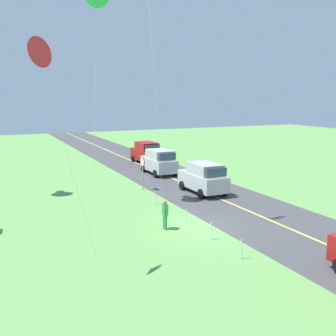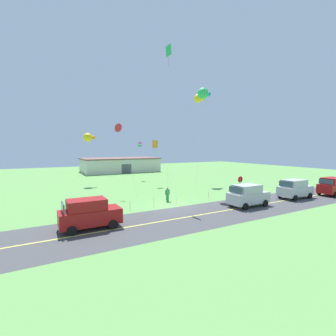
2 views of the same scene
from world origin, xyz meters
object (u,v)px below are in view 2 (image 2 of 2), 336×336
at_px(car_parked_east_near, 295,189).
at_px(stop_sign, 240,182).
at_px(car_suv_foreground, 248,195).
at_px(warehouse_distant, 120,165).
at_px(kite_pink_drift, 119,128).
at_px(kite_orange_near, 88,137).
at_px(kite_green_far, 140,144).
at_px(kite_cyan_top, 203,93).
at_px(kite_blue_mid, 198,98).
at_px(car_parked_west_near, 89,213).
at_px(kite_red_low, 169,55).
at_px(car_parked_east_far, 333,186).
at_px(kite_yellow_high, 155,145).
at_px(person_adult_near, 167,194).

height_order(car_parked_east_near, stop_sign, stop_sign).
relative_size(car_suv_foreground, warehouse_distant, 0.24).
height_order(car_parked_east_near, kite_pink_drift, kite_pink_drift).
distance_m(car_suv_foreground, kite_orange_near, 26.35).
bearing_deg(warehouse_distant, kite_green_far, -94.55).
relative_size(kite_pink_drift, kite_cyan_top, 0.67).
xyz_separation_m(kite_blue_mid, warehouse_distant, (-5.80, 25.09, -12.53)).
xyz_separation_m(car_parked_west_near, kite_red_low, (10.06, 5.94, 15.17)).
relative_size(stop_sign, kite_orange_near, 0.30).
xyz_separation_m(stop_sign, warehouse_distant, (-3.10, 37.48, -0.05)).
bearing_deg(kite_orange_near, kite_cyan_top, -53.41).
relative_size(car_parked_east_far, kite_blue_mid, 0.29).
bearing_deg(car_parked_east_far, warehouse_distant, 108.85).
relative_size(car_parked_east_near, kite_green_far, 0.62).
xyz_separation_m(car_parked_east_near, stop_sign, (-5.22, 3.64, 0.65)).
relative_size(stop_sign, kite_yellow_high, 0.35).
bearing_deg(car_parked_east_near, kite_cyan_top, 136.74).
distance_m(kite_cyan_top, warehouse_distant, 35.38).
height_order(car_parked_west_near, kite_yellow_high, kite_yellow_high).
relative_size(car_suv_foreground, kite_blue_mid, 0.29).
bearing_deg(kite_cyan_top, car_parked_east_near, -43.26).
distance_m(car_parked_east_near, warehouse_distant, 41.96).
xyz_separation_m(kite_yellow_high, warehouse_distant, (1.81, 24.06, -4.73)).
height_order(person_adult_near, kite_pink_drift, kite_pink_drift).
bearing_deg(kite_red_low, car_parked_east_far, -22.11).
bearing_deg(car_parked_east_near, car_parked_east_far, -11.00).
height_order(kite_green_far, kite_pink_drift, kite_pink_drift).
height_order(car_suv_foreground, car_parked_east_near, same).
xyz_separation_m(car_parked_east_far, kite_green_far, (-15.76, 25.85, 5.49)).
xyz_separation_m(car_suv_foreground, kite_cyan_top, (-0.07, 7.57, 11.70)).
height_order(kite_red_low, warehouse_distant, kite_red_low).
bearing_deg(car_suv_foreground, kite_orange_near, 116.53).
relative_size(car_parked_west_near, stop_sign, 1.72).
bearing_deg(kite_yellow_high, kite_pink_drift, -147.36).
bearing_deg(kite_red_low, car_suv_foreground, -50.90).
bearing_deg(kite_blue_mid, kite_red_low, -139.79).
xyz_separation_m(car_parked_east_far, stop_sign, (-11.35, 4.83, 0.65)).
bearing_deg(kite_blue_mid, kite_pink_drift, -166.07).
height_order(car_parked_east_near, kite_red_low, kite_red_low).
distance_m(stop_sign, warehouse_distant, 37.60).
bearing_deg(car_suv_foreground, warehouse_distant, 90.55).
distance_m(kite_red_low, kite_pink_drift, 10.43).
xyz_separation_m(person_adult_near, kite_pink_drift, (-3.46, 6.44, 7.62)).
bearing_deg(kite_pink_drift, person_adult_near, -61.73).
xyz_separation_m(car_suv_foreground, car_parked_east_far, (14.05, -1.14, 0.00)).
relative_size(kite_cyan_top, warehouse_distant, 0.74).
distance_m(car_parked_west_near, person_adult_near, 10.68).
distance_m(kite_blue_mid, kite_cyan_top, 10.21).
xyz_separation_m(kite_green_far, kite_orange_near, (-9.70, -1.87, 1.03)).
bearing_deg(person_adult_near, kite_blue_mid, -18.24).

